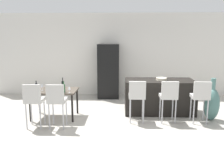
{
  "coord_description": "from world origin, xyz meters",
  "views": [
    {
      "loc": [
        -0.31,
        -5.91,
        2.09
      ],
      "look_at": [
        -0.53,
        0.38,
        0.85
      ],
      "focal_mm": 38.75,
      "sensor_mm": 36.0,
      "label": 1
    }
  ],
  "objects_px": {
    "bar_chair_middle": "(169,95)",
    "bar_chair_right": "(201,95)",
    "dining_chair_far": "(57,99)",
    "wine_glass_left": "(69,88)",
    "wine_bottle_near": "(36,88)",
    "kitchen_island": "(159,96)",
    "wine_glass_middle": "(42,86)",
    "fruit_bowl": "(162,79)",
    "wine_bottle_end": "(64,88)",
    "floor_vase": "(212,104)",
    "dining_chair_near": "(34,99)",
    "dining_table": "(54,93)",
    "bar_chair_left": "(137,95)",
    "refrigerator": "(109,71)",
    "wine_bottle_right": "(63,85)"
  },
  "relations": [
    {
      "from": "wine_glass_middle",
      "to": "floor_vase",
      "type": "height_order",
      "value": "floor_vase"
    },
    {
      "from": "bar_chair_right",
      "to": "wine_bottle_end",
      "type": "relative_size",
      "value": 3.87
    },
    {
      "from": "bar_chair_right",
      "to": "floor_vase",
      "type": "relative_size",
      "value": 0.98
    },
    {
      "from": "bar_chair_middle",
      "to": "wine_bottle_near",
      "type": "height_order",
      "value": "bar_chair_middle"
    },
    {
      "from": "bar_chair_right",
      "to": "dining_chair_near",
      "type": "distance_m",
      "value": 3.94
    },
    {
      "from": "dining_table",
      "to": "fruit_bowl",
      "type": "height_order",
      "value": "fruit_bowl"
    },
    {
      "from": "bar_chair_middle",
      "to": "wine_bottle_near",
      "type": "distance_m",
      "value": 3.24
    },
    {
      "from": "kitchen_island",
      "to": "dining_table",
      "type": "xyz_separation_m",
      "value": [
        -2.79,
        -0.54,
        0.2
      ]
    },
    {
      "from": "bar_chair_left",
      "to": "fruit_bowl",
      "type": "xyz_separation_m",
      "value": [
        0.71,
        0.79,
        0.26
      ]
    },
    {
      "from": "bar_chair_middle",
      "to": "wine_glass_middle",
      "type": "height_order",
      "value": "bar_chair_middle"
    },
    {
      "from": "refrigerator",
      "to": "floor_vase",
      "type": "distance_m",
      "value": 3.58
    },
    {
      "from": "wine_bottle_end",
      "to": "bar_chair_right",
      "type": "bearing_deg",
      "value": -0.14
    },
    {
      "from": "kitchen_island",
      "to": "wine_glass_left",
      "type": "height_order",
      "value": "kitchen_island"
    },
    {
      "from": "bar_chair_right",
      "to": "floor_vase",
      "type": "distance_m",
      "value": 0.51
    },
    {
      "from": "bar_chair_right",
      "to": "refrigerator",
      "type": "xyz_separation_m",
      "value": [
        -2.35,
        2.51,
        0.22
      ]
    },
    {
      "from": "kitchen_island",
      "to": "wine_glass_left",
      "type": "relative_size",
      "value": 10.8
    },
    {
      "from": "kitchen_island",
      "to": "wine_glass_middle",
      "type": "xyz_separation_m",
      "value": [
        -3.07,
        -0.61,
        0.4
      ]
    },
    {
      "from": "wine_bottle_right",
      "to": "fruit_bowl",
      "type": "relative_size",
      "value": 1.11
    },
    {
      "from": "kitchen_island",
      "to": "bar_chair_right",
      "type": "height_order",
      "value": "bar_chair_right"
    },
    {
      "from": "dining_table",
      "to": "wine_glass_left",
      "type": "bearing_deg",
      "value": -35.7
    },
    {
      "from": "wine_bottle_right",
      "to": "fruit_bowl",
      "type": "distance_m",
      "value": 2.64
    },
    {
      "from": "kitchen_island",
      "to": "wine_bottle_end",
      "type": "xyz_separation_m",
      "value": [
        -2.47,
        -0.82,
        0.39
      ]
    },
    {
      "from": "wine_glass_left",
      "to": "wine_bottle_near",
      "type": "bearing_deg",
      "value": 177.88
    },
    {
      "from": "dining_chair_far",
      "to": "wine_glass_left",
      "type": "bearing_deg",
      "value": 64.59
    },
    {
      "from": "kitchen_island",
      "to": "floor_vase",
      "type": "height_order",
      "value": "floor_vase"
    },
    {
      "from": "bar_chair_left",
      "to": "dining_chair_far",
      "type": "relative_size",
      "value": 1.0
    },
    {
      "from": "wine_glass_left",
      "to": "floor_vase",
      "type": "height_order",
      "value": "floor_vase"
    },
    {
      "from": "dining_chair_near",
      "to": "dining_chair_far",
      "type": "distance_m",
      "value": 0.53
    },
    {
      "from": "kitchen_island",
      "to": "wine_glass_middle",
      "type": "relative_size",
      "value": 10.8
    },
    {
      "from": "bar_chair_left",
      "to": "wine_bottle_end",
      "type": "distance_m",
      "value": 1.81
    },
    {
      "from": "dining_chair_far",
      "to": "dining_table",
      "type": "bearing_deg",
      "value": 108.98
    },
    {
      "from": "bar_chair_left",
      "to": "dining_chair_near",
      "type": "height_order",
      "value": "same"
    },
    {
      "from": "bar_chair_middle",
      "to": "bar_chair_right",
      "type": "relative_size",
      "value": 1.0
    },
    {
      "from": "bar_chair_left",
      "to": "bar_chair_right",
      "type": "height_order",
      "value": "same"
    },
    {
      "from": "kitchen_island",
      "to": "dining_table",
      "type": "bearing_deg",
      "value": -169.08
    },
    {
      "from": "wine_glass_left",
      "to": "dining_table",
      "type": "bearing_deg",
      "value": 144.3
    },
    {
      "from": "fruit_bowl",
      "to": "dining_chair_far",
      "type": "bearing_deg",
      "value": -153.86
    },
    {
      "from": "wine_glass_left",
      "to": "refrigerator",
      "type": "height_order",
      "value": "refrigerator"
    },
    {
      "from": "bar_chair_right",
      "to": "wine_bottle_right",
      "type": "bearing_deg",
      "value": 175.58
    },
    {
      "from": "wine_bottle_near",
      "to": "dining_chair_far",
      "type": "bearing_deg",
      "value": -36.88
    },
    {
      "from": "kitchen_island",
      "to": "fruit_bowl",
      "type": "height_order",
      "value": "fruit_bowl"
    },
    {
      "from": "bar_chair_middle",
      "to": "bar_chair_right",
      "type": "xyz_separation_m",
      "value": [
        0.76,
        0.0,
        0.0
      ]
    },
    {
      "from": "bar_chair_left",
      "to": "floor_vase",
      "type": "height_order",
      "value": "floor_vase"
    },
    {
      "from": "wine_glass_middle",
      "to": "fruit_bowl",
      "type": "relative_size",
      "value": 0.6
    },
    {
      "from": "kitchen_island",
      "to": "refrigerator",
      "type": "bearing_deg",
      "value": 131.61
    },
    {
      "from": "kitchen_island",
      "to": "bar_chair_middle",
      "type": "relative_size",
      "value": 1.79
    },
    {
      "from": "dining_chair_far",
      "to": "floor_vase",
      "type": "distance_m",
      "value": 3.82
    },
    {
      "from": "dining_chair_far",
      "to": "floor_vase",
      "type": "bearing_deg",
      "value": 10.55
    },
    {
      "from": "kitchen_island",
      "to": "dining_table",
      "type": "distance_m",
      "value": 2.84
    },
    {
      "from": "kitchen_island",
      "to": "floor_vase",
      "type": "bearing_deg",
      "value": -26.25
    }
  ]
}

